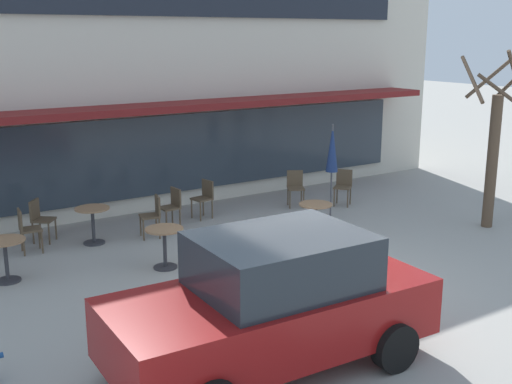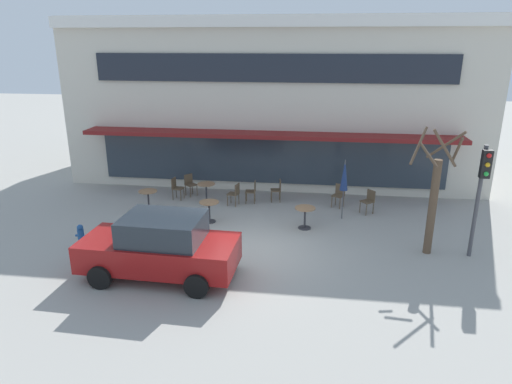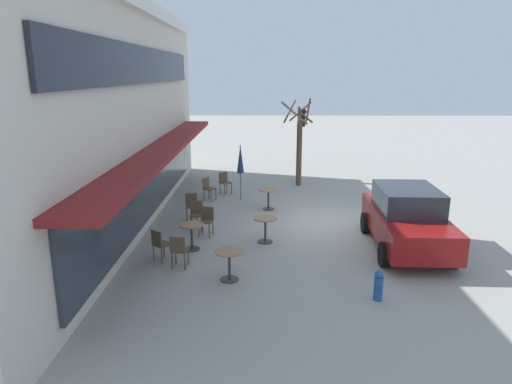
{
  "view_description": "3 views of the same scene",
  "coord_description": "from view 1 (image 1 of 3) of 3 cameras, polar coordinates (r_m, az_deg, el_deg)",
  "views": [
    {
      "loc": [
        -6.45,
        -8.02,
        4.18
      ],
      "look_at": [
        0.51,
        2.6,
        1.05
      ],
      "focal_mm": 45.0,
      "sensor_mm": 36.0,
      "label": 1
    },
    {
      "loc": [
        1.92,
        -12.59,
        6.15
      ],
      "look_at": [
        -0.07,
        2.24,
        1.18
      ],
      "focal_mm": 32.0,
      "sensor_mm": 36.0,
      "label": 2
    },
    {
      "loc": [
        -14.55,
        2.34,
        4.9
      ],
      "look_at": [
        -0.51,
        2.49,
        1.22
      ],
      "focal_mm": 32.0,
      "sensor_mm": 36.0,
      "label": 3
    }
  ],
  "objects": [
    {
      "name": "parked_sedan",
      "position": [
        8.24,
        1.56,
        -9.79
      ],
      "size": [
        4.26,
        2.14,
        1.76
      ],
      "color": "maroon",
      "rests_on": "ground"
    },
    {
      "name": "cafe_chair_0",
      "position": [
        13.66,
        -9.13,
        -1.87
      ],
      "size": [
        0.48,
        0.48,
        0.89
      ],
      "color": "brown",
      "rests_on": "ground"
    },
    {
      "name": "building_facade",
      "position": [
        19.12,
        -13.81,
        11.61
      ],
      "size": [
        18.01,
        9.1,
        7.13
      ],
      "color": "beige",
      "rests_on": "ground"
    },
    {
      "name": "cafe_chair_1",
      "position": [
        16.2,
        7.77,
        0.67
      ],
      "size": [
        0.56,
        0.56,
        0.89
      ],
      "color": "brown",
      "rests_on": "ground"
    },
    {
      "name": "cafe_chair_6",
      "position": [
        15.97,
        3.52,
        0.58
      ],
      "size": [
        0.54,
        0.54,
        0.89
      ],
      "color": "brown",
      "rests_on": "ground"
    },
    {
      "name": "ground_plane",
      "position": [
        11.11,
        5.21,
        -8.33
      ],
      "size": [
        80.0,
        80.0,
        0.0
      ],
      "primitive_type": "plane",
      "color": "#9E9B93"
    },
    {
      "name": "cafe_chair_3",
      "position": [
        14.95,
        -4.62,
        -0.36
      ],
      "size": [
        0.45,
        0.45,
        0.89
      ],
      "color": "brown",
      "rests_on": "ground"
    },
    {
      "name": "cafe_table_near_wall",
      "position": [
        11.84,
        -8.13,
        -4.35
      ],
      "size": [
        0.7,
        0.7,
        0.76
      ],
      "color": "#333338",
      "rests_on": "ground"
    },
    {
      "name": "cafe_chair_4",
      "position": [
        13.92,
        -18.66,
        -2.14
      ],
      "size": [
        0.56,
        0.56,
        0.89
      ],
      "color": "brown",
      "rests_on": "ground"
    },
    {
      "name": "cafe_table_by_tree",
      "position": [
        13.44,
        5.3,
        -2.05
      ],
      "size": [
        0.7,
        0.7,
        0.76
      ],
      "color": "#333338",
      "rests_on": "ground"
    },
    {
      "name": "cafe_chair_2",
      "position": [
        14.26,
        -7.48,
        -1.14
      ],
      "size": [
        0.42,
        0.42,
        0.89
      ],
      "color": "brown",
      "rests_on": "ground"
    },
    {
      "name": "cafe_table_streetside",
      "position": [
        11.9,
        -21.38,
        -5.09
      ],
      "size": [
        0.7,
        0.7,
        0.76
      ],
      "color": "#333338",
      "rests_on": "ground"
    },
    {
      "name": "cafe_table_mid_patio",
      "position": [
        13.49,
        -14.31,
        -2.37
      ],
      "size": [
        0.7,
        0.7,
        0.76
      ],
      "color": "#333338",
      "rests_on": "ground"
    },
    {
      "name": "patio_umbrella_green_folded",
      "position": [
        14.82,
        6.79,
        3.82
      ],
      "size": [
        0.28,
        0.28,
        2.2
      ],
      "color": "#4C4C51",
      "rests_on": "ground"
    },
    {
      "name": "street_tree",
      "position": [
        14.89,
        20.32,
        3.8
      ],
      "size": [
        1.6,
        1.42,
        3.88
      ],
      "color": "brown",
      "rests_on": "ground"
    },
    {
      "name": "cafe_chair_5",
      "position": [
        13.29,
        -19.74,
        -2.97
      ],
      "size": [
        0.44,
        0.44,
        0.89
      ],
      "color": "brown",
      "rests_on": "ground"
    }
  ]
}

